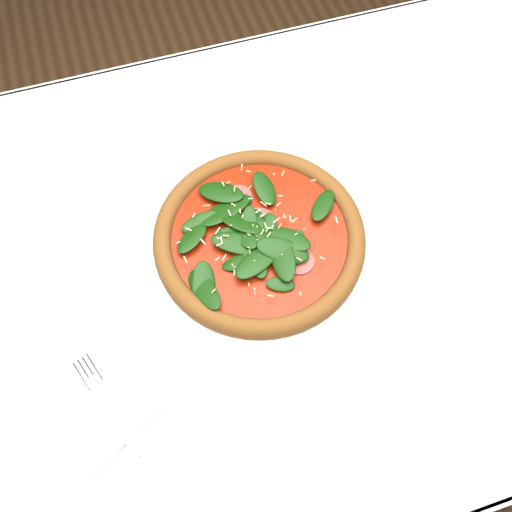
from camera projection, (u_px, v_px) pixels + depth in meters
name	position (u px, v px, depth m)	size (l,w,h in m)	color
ground	(258.00, 386.00, 1.47)	(6.00, 6.00, 0.00)	brown
dining_table	(259.00, 278.00, 0.89)	(1.21, 0.81, 0.75)	white
plate	(259.00, 243.00, 0.80)	(0.34, 0.34, 0.01)	white
pizza	(259.00, 236.00, 0.78)	(0.39, 0.39, 0.04)	brown
napkin	(117.00, 417.00, 0.69)	(0.14, 0.06, 0.01)	white
fork	(105.00, 398.00, 0.69)	(0.07, 0.14, 0.00)	silver
saucer_far	(507.00, 33.00, 0.99)	(0.14, 0.14, 0.01)	white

